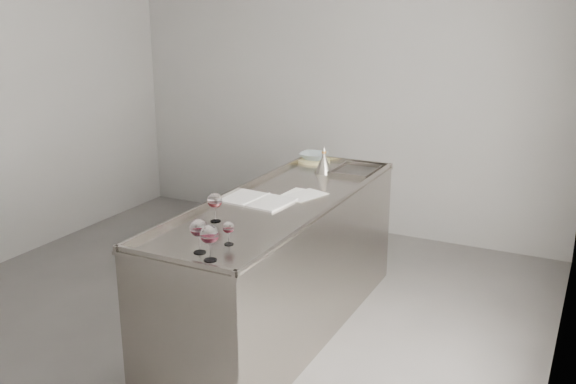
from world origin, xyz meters
The scene contains 12 objects.
room_shell centered at (0.00, 0.00, 1.40)m, with size 4.54×5.04×2.84m.
counter centered at (0.50, 0.30, 0.47)m, with size 0.77×2.42×0.97m.
wine_glass_left centered at (0.34, -0.25, 1.07)m, with size 0.09×0.09×0.18m.
wine_glass_middle centered at (0.54, -0.72, 1.07)m, with size 0.09×0.09×0.19m.
wine_glass_right centered at (0.65, -0.78, 1.07)m, with size 0.10×0.10×0.19m.
wine_glass_small centered at (0.62, -0.55, 1.03)m, with size 0.06×0.06×0.13m.
notebook centered at (0.36, 0.21, 0.95)m, with size 0.48×0.36×0.02m.
loose_paper_top centered at (0.55, 0.46, 0.94)m, with size 0.21×0.29×0.00m, color white.
loose_paper_under centered at (0.60, 0.47, 0.94)m, with size 0.19×0.28×0.00m, color silver.
trivet centered at (0.25, 1.38, 0.95)m, with size 0.27×0.27×0.02m, color beige.
ceramic_bowl centered at (0.25, 1.38, 0.99)m, with size 0.22×0.22×0.06m, color gray.
wine_funnel centered at (0.47, 1.08, 1.00)m, with size 0.15×0.15×0.21m.
Camera 1 is at (2.36, -3.31, 2.20)m, focal length 40.00 mm.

